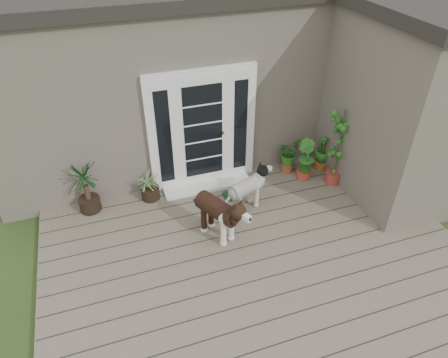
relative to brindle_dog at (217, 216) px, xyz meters
name	(u,v)px	position (x,y,z in m)	size (l,w,h in m)	color
deck	(260,263)	(0.42, -0.71, -0.46)	(6.20, 4.60, 0.12)	#6B5B4C
house_main	(183,67)	(0.42, 3.54, 1.03)	(7.40, 4.00, 3.10)	#665E54
house_wing	(400,112)	(3.32, 0.39, 1.03)	(1.60, 2.40, 3.10)	#665E54
roof_wing	(429,7)	(3.32, 0.39, 2.68)	(1.80, 2.60, 0.20)	#2D2826
door_unit	(203,129)	(0.22, 1.49, 0.68)	(1.90, 0.14, 2.15)	white
door_step	(207,185)	(0.22, 1.29, -0.37)	(1.60, 0.40, 0.05)	white
brindle_dog	(217,216)	(0.00, 0.00, 0.00)	(0.41, 0.95, 0.79)	#321C12
white_dog	(246,193)	(0.66, 0.48, -0.06)	(0.34, 0.80, 0.66)	silver
spider_plant	(149,185)	(-0.82, 1.28, -0.11)	(0.54, 0.54, 0.57)	#93A867
yucca	(86,187)	(-1.84, 1.29, 0.09)	(0.66, 0.66, 0.96)	black
herb_a	(288,158)	(1.83, 1.29, -0.11)	(0.44, 0.44, 0.56)	#245719
herb_b	(305,165)	(2.01, 0.97, -0.11)	(0.38, 0.38, 0.57)	#27601B
herb_c	(323,155)	(2.50, 1.16, -0.10)	(0.37, 0.37, 0.58)	#1B611E
sapling	(338,146)	(2.46, 0.68, 0.37)	(0.45, 0.45, 1.52)	#1C5217
clog_left	(227,196)	(0.46, 0.84, -0.35)	(0.13, 0.28, 0.08)	#17391D
clog_right	(233,195)	(0.55, 0.84, -0.35)	(0.15, 0.31, 0.09)	black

